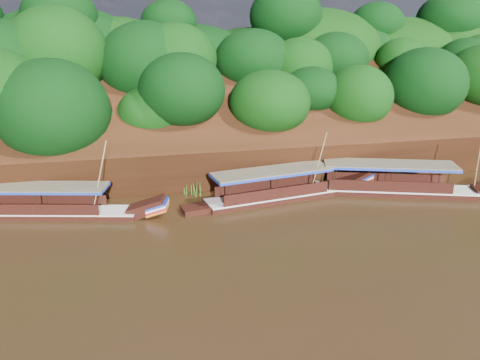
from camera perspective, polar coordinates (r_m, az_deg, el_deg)
The scene contains 6 objects.
ground at distance 29.59m, azimuth 7.05°, elevation -7.27°, with size 160.00×160.00×0.00m, color black.
riverbank at distance 49.81m, azimuth -1.54°, elevation 5.97°, with size 120.00×30.06×19.40m.
boat_0 at distance 39.07m, azimuth 19.80°, elevation -0.83°, with size 15.10×6.65×5.51m.
boat_1 at distance 36.15m, azimuth 5.94°, elevation -1.36°, with size 13.96×4.23×5.60m.
boat_2 at distance 34.97m, azimuth -20.77°, elevation -3.32°, with size 13.97×4.87×5.80m.
reeds at distance 37.02m, azimuth -3.57°, elevation -0.18°, with size 50.06×2.26×2.18m.
Camera 1 is at (-9.23, -24.97, 12.92)m, focal length 35.00 mm.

